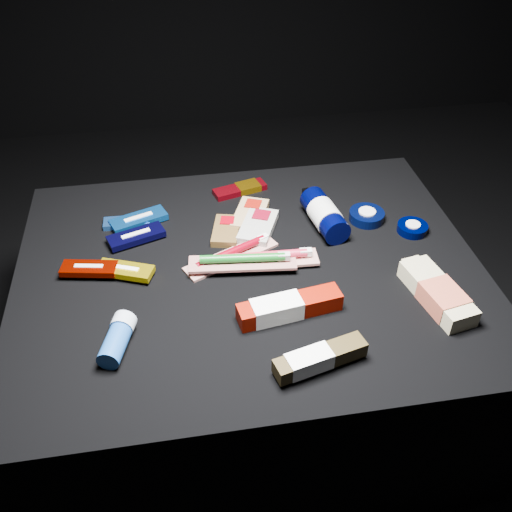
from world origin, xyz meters
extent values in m
plane|color=black|center=(0.00, 0.00, 0.00)|extent=(3.00, 3.00, 0.00)
cube|color=black|center=(0.00, 0.00, 0.20)|extent=(0.98, 0.78, 0.40)
cube|color=#21519B|center=(-0.26, 0.20, 0.41)|extent=(0.11, 0.04, 0.01)
cube|color=white|center=(-0.26, 0.20, 0.41)|extent=(0.05, 0.01, 0.01)
cube|color=#0E4C9B|center=(-0.23, 0.20, 0.41)|extent=(0.14, 0.09, 0.02)
cube|color=beige|center=(-0.23, 0.20, 0.41)|extent=(0.07, 0.03, 0.02)
cube|color=black|center=(-0.24, 0.13, 0.41)|extent=(0.13, 0.09, 0.01)
cube|color=white|center=(-0.24, 0.13, 0.41)|extent=(0.06, 0.03, 0.02)
cube|color=#DEBE0C|center=(-0.26, 0.01, 0.41)|extent=(0.12, 0.08, 0.01)
cube|color=white|center=(-0.26, 0.01, 0.42)|extent=(0.06, 0.03, 0.02)
cube|color=#7B0C00|center=(-0.33, 0.03, 0.42)|extent=(0.12, 0.06, 0.01)
cube|color=beige|center=(-0.33, 0.03, 0.42)|extent=(0.06, 0.02, 0.01)
cube|color=#513A1A|center=(-0.03, 0.12, 0.41)|extent=(0.08, 0.12, 0.02)
cube|color=#79000A|center=(-0.03, 0.15, 0.41)|extent=(0.04, 0.04, 0.02)
cube|color=#A1A29B|center=(0.04, 0.12, 0.41)|extent=(0.11, 0.14, 0.02)
cube|color=#630716|center=(0.05, 0.16, 0.41)|extent=(0.05, 0.05, 0.02)
cube|color=tan|center=(0.03, 0.17, 0.41)|extent=(0.11, 0.14, 0.02)
cube|color=maroon|center=(0.04, 0.20, 0.41)|extent=(0.05, 0.05, 0.02)
cube|color=maroon|center=(0.02, 0.29, 0.41)|extent=(0.14, 0.08, 0.01)
cube|color=#AC760A|center=(0.04, 0.30, 0.41)|extent=(0.07, 0.06, 0.02)
cylinder|color=black|center=(0.19, 0.12, 0.43)|extent=(0.08, 0.16, 0.06)
cylinder|color=silver|center=(0.19, 0.11, 0.43)|extent=(0.07, 0.08, 0.06)
cylinder|color=black|center=(0.18, 0.20, 0.43)|extent=(0.02, 0.02, 0.02)
cube|color=black|center=(0.18, 0.22, 0.42)|extent=(0.02, 0.03, 0.01)
cylinder|color=black|center=(0.30, 0.12, 0.41)|extent=(0.08, 0.08, 0.02)
cylinder|color=silver|center=(0.30, 0.12, 0.41)|extent=(0.04, 0.04, 0.03)
cylinder|color=black|center=(0.39, 0.06, 0.41)|extent=(0.07, 0.07, 0.02)
cylinder|color=silver|center=(0.39, 0.06, 0.41)|extent=(0.03, 0.03, 0.02)
cube|color=#BFB387|center=(0.35, -0.16, 0.42)|extent=(0.10, 0.19, 0.04)
cube|color=#B1503A|center=(0.35, -0.18, 0.42)|extent=(0.08, 0.10, 0.04)
cube|color=#BFB387|center=(0.33, -0.07, 0.42)|extent=(0.04, 0.03, 0.03)
cylinder|color=#194995|center=(-0.27, -0.20, 0.42)|extent=(0.06, 0.09, 0.04)
cylinder|color=#A9B6C7|center=(-0.26, -0.15, 0.42)|extent=(0.05, 0.04, 0.04)
cube|color=beige|center=(-0.03, 0.04, 0.40)|extent=(0.22, 0.14, 0.01)
cylinder|color=#63010E|center=(-0.03, 0.04, 0.42)|extent=(0.16, 0.09, 0.02)
cube|color=white|center=(0.04, 0.07, 0.42)|extent=(0.03, 0.02, 0.01)
cube|color=silver|center=(0.03, 0.00, 0.41)|extent=(0.23, 0.06, 0.01)
cylinder|color=#AC2137|center=(0.03, 0.00, 0.42)|extent=(0.18, 0.03, 0.02)
cube|color=white|center=(0.12, 0.00, 0.42)|extent=(0.03, 0.02, 0.01)
cube|color=#AEA5A2|center=(-0.02, 0.00, 0.42)|extent=(0.23, 0.08, 0.01)
cylinder|color=#0F5517|center=(-0.02, 0.00, 0.43)|extent=(0.18, 0.04, 0.02)
cube|color=beige|center=(0.07, -0.01, 0.43)|extent=(0.03, 0.02, 0.01)
cube|color=#740B00|center=(0.05, -0.15, 0.42)|extent=(0.21, 0.07, 0.04)
cube|color=white|center=(0.03, -0.15, 0.42)|extent=(0.10, 0.06, 0.04)
cube|color=#2F250E|center=(0.08, -0.28, 0.42)|extent=(0.17, 0.08, 0.03)
cube|color=white|center=(0.06, -0.29, 0.42)|extent=(0.09, 0.06, 0.03)
camera|label=1|loc=(-0.14, -0.91, 1.18)|focal=40.00mm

